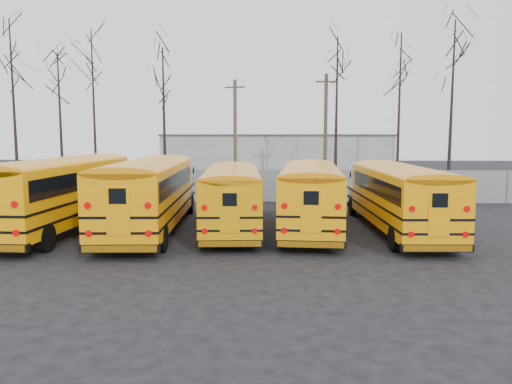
{
  "coord_description": "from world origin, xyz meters",
  "views": [
    {
      "loc": [
        2.07,
        -18.62,
        4.24
      ],
      "look_at": [
        1.12,
        3.69,
        1.6
      ],
      "focal_mm": 35.0,
      "sensor_mm": 36.0,
      "label": 1
    }
  ],
  "objects_px": {
    "bus_d": "(310,191)",
    "utility_pole_left": "(235,135)",
    "bus_e": "(399,193)",
    "bus_a": "(61,188)",
    "bus_b": "(149,189)",
    "bus_c": "(232,193)",
    "utility_pole_right": "(325,132)"
  },
  "relations": [
    {
      "from": "bus_c",
      "to": "utility_pole_right",
      "type": "xyz_separation_m",
      "value": [
        5.46,
        15.24,
        2.7
      ]
    },
    {
      "from": "utility_pole_right",
      "to": "bus_d",
      "type": "bearing_deg",
      "value": -105.4
    },
    {
      "from": "bus_b",
      "to": "bus_e",
      "type": "relative_size",
      "value": 1.08
    },
    {
      "from": "bus_a",
      "to": "bus_d",
      "type": "relative_size",
      "value": 1.1
    },
    {
      "from": "bus_d",
      "to": "bus_c",
      "type": "bearing_deg",
      "value": -174.49
    },
    {
      "from": "utility_pole_right",
      "to": "bus_b",
      "type": "bearing_deg",
      "value": -127.24
    },
    {
      "from": "bus_c",
      "to": "utility_pole_left",
      "type": "height_order",
      "value": "utility_pole_left"
    },
    {
      "from": "bus_d",
      "to": "bus_e",
      "type": "xyz_separation_m",
      "value": [
        3.73,
        -0.41,
        -0.0
      ]
    },
    {
      "from": "bus_a",
      "to": "bus_d",
      "type": "height_order",
      "value": "bus_a"
    },
    {
      "from": "bus_d",
      "to": "bus_e",
      "type": "relative_size",
      "value": 1.01
    },
    {
      "from": "bus_a",
      "to": "utility_pole_left",
      "type": "xyz_separation_m",
      "value": [
        6.26,
        14.84,
        2.2
      ]
    },
    {
      "from": "bus_b",
      "to": "bus_d",
      "type": "xyz_separation_m",
      "value": [
        6.92,
        0.69,
        -0.14
      ]
    },
    {
      "from": "bus_e",
      "to": "utility_pole_right",
      "type": "distance_m",
      "value": 15.83
    },
    {
      "from": "bus_c",
      "to": "utility_pole_right",
      "type": "relative_size",
      "value": 1.21
    },
    {
      "from": "utility_pole_left",
      "to": "utility_pole_right",
      "type": "bearing_deg",
      "value": 19.46
    },
    {
      "from": "bus_e",
      "to": "utility_pole_right",
      "type": "height_order",
      "value": "utility_pole_right"
    },
    {
      "from": "bus_b",
      "to": "utility_pole_left",
      "type": "distance_m",
      "value": 15.21
    },
    {
      "from": "bus_d",
      "to": "bus_e",
      "type": "bearing_deg",
      "value": -2.75
    },
    {
      "from": "bus_b",
      "to": "bus_c",
      "type": "xyz_separation_m",
      "value": [
        3.52,
        0.57,
        -0.21
      ]
    },
    {
      "from": "bus_d",
      "to": "utility_pole_left",
      "type": "xyz_separation_m",
      "value": [
        -4.46,
        14.15,
        2.38
      ]
    },
    {
      "from": "bus_d",
      "to": "utility_pole_right",
      "type": "height_order",
      "value": "utility_pole_right"
    },
    {
      "from": "bus_b",
      "to": "utility_pole_left",
      "type": "relative_size",
      "value": 1.44
    },
    {
      "from": "bus_c",
      "to": "bus_a",
      "type": "bearing_deg",
      "value": -179.72
    },
    {
      "from": "utility_pole_right",
      "to": "utility_pole_left",
      "type": "bearing_deg",
      "value": -179.23
    },
    {
      "from": "bus_e",
      "to": "bus_a",
      "type": "bearing_deg",
      "value": 178.85
    },
    {
      "from": "bus_a",
      "to": "bus_c",
      "type": "relative_size",
      "value": 1.14
    },
    {
      "from": "bus_a",
      "to": "bus_c",
      "type": "distance_m",
      "value": 7.34
    },
    {
      "from": "bus_e",
      "to": "bus_b",
      "type": "bearing_deg",
      "value": 179.26
    },
    {
      "from": "bus_c",
      "to": "utility_pole_right",
      "type": "bearing_deg",
      "value": 66.19
    },
    {
      "from": "utility_pole_left",
      "to": "utility_pole_right",
      "type": "relative_size",
      "value": 0.94
    },
    {
      "from": "bus_a",
      "to": "bus_b",
      "type": "xyz_separation_m",
      "value": [
        3.8,
        -0.0,
        -0.04
      ]
    },
    {
      "from": "bus_b",
      "to": "bus_c",
      "type": "bearing_deg",
      "value": 5.81
    }
  ]
}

